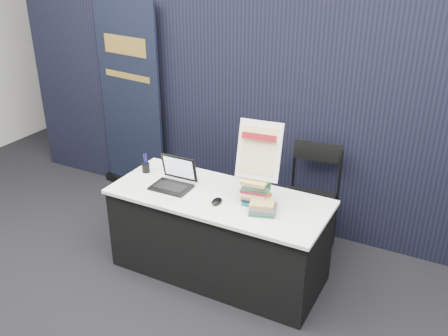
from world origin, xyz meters
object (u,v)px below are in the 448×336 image
laptop (174,180)px  pullup_banner (131,111)px  book_stack_short (262,207)px  stacking_chair (309,195)px  book_stack_tall (256,191)px  display_table (219,234)px  info_sign (259,151)px

laptop → pullup_banner: pullup_banner is taller
book_stack_short → pullup_banner: bearing=152.9°
book_stack_short → stacking_chair: bearing=81.3°
book_stack_tall → book_stack_short: 0.16m
display_table → book_stack_short: bearing=-10.8°
display_table → info_sign: (0.32, 0.05, 0.81)m
laptop → pullup_banner: bearing=138.8°
book_stack_tall → laptop: bearing=-175.7°
pullup_banner → stacking_chair: bearing=0.5°
book_stack_tall → book_stack_short: book_stack_tall is taller
info_sign → book_stack_short: bearing=-58.9°
book_stack_tall → stacking_chair: size_ratio=0.22×
stacking_chair → book_stack_tall: bearing=-115.2°
laptop → book_stack_tall: size_ratio=1.50×
laptop → display_table: bearing=3.1°
display_table → stacking_chair: stacking_chair is taller
display_table → laptop: bearing=-175.4°
book_stack_short → book_stack_tall: bearing=134.7°
display_table → info_sign: size_ratio=3.89×
display_table → book_stack_tall: bearing=3.8°
stacking_chair → pullup_banner: bearing=166.0°
stacking_chair → book_stack_short: bearing=-105.8°
laptop → pullup_banner: 1.54m
book_stack_short → pullup_banner: (-2.01, 1.03, 0.15)m
display_table → stacking_chair: bearing=51.8°
pullup_banner → stacking_chair: pullup_banner is taller
info_sign → stacking_chair: 0.92m
book_stack_tall → stacking_chair: stacking_chair is taller
laptop → book_stack_short: laptop is taller
book_stack_short → stacking_chair: size_ratio=0.23×
book_stack_short → info_sign: info_sign is taller
laptop → info_sign: bearing=5.1°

